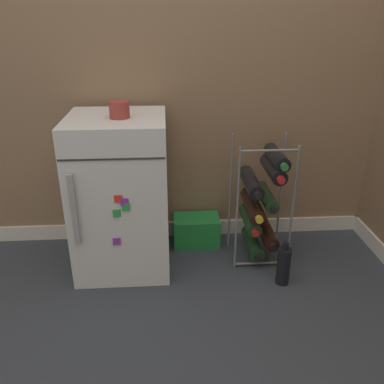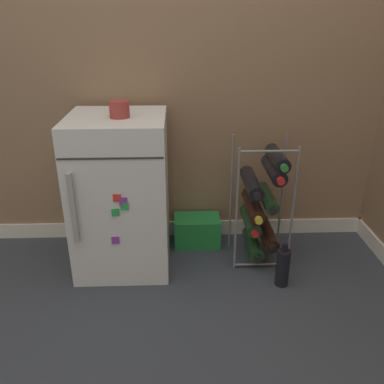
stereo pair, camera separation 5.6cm
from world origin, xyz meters
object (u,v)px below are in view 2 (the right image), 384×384
at_px(wine_rack, 261,203).
at_px(mini_fridge, 121,194).
at_px(fridge_top_cup, 119,109).
at_px(loose_bottle_floor, 283,267).
at_px(soda_box, 197,230).

bearing_deg(wine_rack, mini_fridge, -179.09).
relative_size(mini_fridge, wine_rack, 1.20).
height_order(fridge_top_cup, loose_bottle_floor, fridge_top_cup).
xyz_separation_m(wine_rack, fridge_top_cup, (-0.70, -0.04, 0.51)).
height_order(mini_fridge, soda_box, mini_fridge).
distance_m(soda_box, loose_bottle_floor, 0.58).
bearing_deg(fridge_top_cup, soda_box, 27.88).
height_order(wine_rack, fridge_top_cup, fridge_top_cup).
relative_size(wine_rack, loose_bottle_floor, 2.85).
bearing_deg(soda_box, wine_rack, -25.44).
height_order(mini_fridge, loose_bottle_floor, mini_fridge).
bearing_deg(loose_bottle_floor, wine_rack, 105.90).
xyz_separation_m(wine_rack, loose_bottle_floor, (0.07, -0.26, -0.23)).
height_order(soda_box, loose_bottle_floor, loose_bottle_floor).
distance_m(fridge_top_cup, loose_bottle_floor, 1.09).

